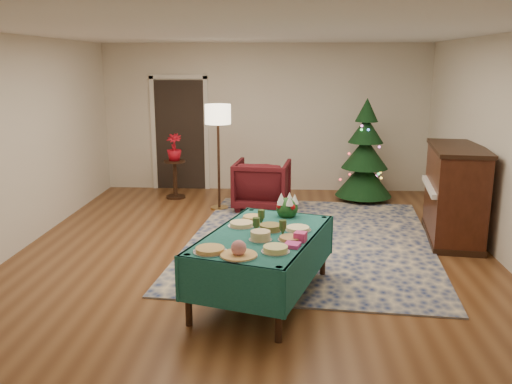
# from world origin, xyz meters

# --- Properties ---
(room_shell) EXTENTS (7.00, 7.00, 7.00)m
(room_shell) POSITION_xyz_m (0.00, 0.00, 1.35)
(room_shell) COLOR #593319
(room_shell) RESTS_ON ground
(doorway) EXTENTS (1.08, 0.04, 2.16)m
(doorway) POSITION_xyz_m (-1.60, 3.48, 1.10)
(doorway) COLOR black
(doorway) RESTS_ON ground
(rug) EXTENTS (3.58, 4.48, 0.02)m
(rug) POSITION_xyz_m (0.74, 0.45, 0.01)
(rug) COLOR navy
(rug) RESTS_ON ground
(buffet_table) EXTENTS (1.51, 2.00, 0.69)m
(buffet_table) POSITION_xyz_m (0.18, -1.40, 0.55)
(buffet_table) COLOR black
(buffet_table) RESTS_ON ground
(platter_0) EXTENTS (0.31, 0.31, 0.04)m
(platter_0) POSITION_xyz_m (-0.27, -1.97, 0.71)
(platter_0) COLOR silver
(platter_0) RESTS_ON buffet_table
(platter_1) EXTENTS (0.34, 0.34, 0.15)m
(platter_1) POSITION_xyz_m (-0.01, -2.06, 0.74)
(platter_1) COLOR silver
(platter_1) RESTS_ON buffet_table
(platter_2) EXTENTS (0.26, 0.26, 0.06)m
(platter_2) POSITION_xyz_m (0.32, -1.93, 0.72)
(platter_2) COLOR silver
(platter_2) RESTS_ON buffet_table
(platter_3) EXTENTS (0.23, 0.23, 0.09)m
(platter_3) POSITION_xyz_m (0.16, -1.61, 0.73)
(platter_3) COLOR silver
(platter_3) RESTS_ON buffet_table
(platter_4) EXTENTS (0.25, 0.25, 0.04)m
(platter_4) POSITION_xyz_m (0.45, -1.59, 0.71)
(platter_4) COLOR silver
(platter_4) RESTS_ON buffet_table
(platter_5) EXTENTS (0.28, 0.28, 0.05)m
(platter_5) POSITION_xyz_m (-0.06, -1.17, 0.71)
(platter_5) COLOR silver
(platter_5) RESTS_ON buffet_table
(platter_6) EXTENTS (0.26, 0.26, 0.07)m
(platter_6) POSITION_xyz_m (0.25, -1.30, 0.72)
(platter_6) COLOR silver
(platter_6) RESTS_ON buffet_table
(platter_7) EXTENTS (0.27, 0.27, 0.04)m
(platter_7) POSITION_xyz_m (0.53, -1.27, 0.71)
(platter_7) COLOR silver
(platter_7) RESTS_ON buffet_table
(platter_8) EXTENTS (0.25, 0.25, 0.04)m
(platter_8) POSITION_xyz_m (0.05, -0.89, 0.71)
(platter_8) COLOR silver
(platter_8) RESTS_ON buffet_table
(goblet_0) EXTENTS (0.07, 0.07, 0.16)m
(goblet_0) POSITION_xyz_m (0.15, -1.09, 0.77)
(goblet_0) COLOR #2D471E
(goblet_0) RESTS_ON buffet_table
(goblet_1) EXTENTS (0.07, 0.07, 0.16)m
(goblet_1) POSITION_xyz_m (0.38, -1.46, 0.77)
(goblet_1) COLOR #2D471E
(goblet_1) RESTS_ON buffet_table
(goblet_2) EXTENTS (0.07, 0.07, 0.16)m
(goblet_2) POSITION_xyz_m (0.11, -1.39, 0.77)
(goblet_2) COLOR #2D471E
(goblet_2) RESTS_ON buffet_table
(napkin_stack) EXTENTS (0.17, 0.17, 0.04)m
(napkin_stack) POSITION_xyz_m (0.47, -1.78, 0.71)
(napkin_stack) COLOR #D43A96
(napkin_stack) RESTS_ON buffet_table
(gift_box) EXTENTS (0.14, 0.14, 0.09)m
(gift_box) POSITION_xyz_m (0.55, -1.62, 0.73)
(gift_box) COLOR #DD3D84
(gift_box) RESTS_ON buffet_table
(centerpiece) EXTENTS (0.25, 0.25, 0.28)m
(centerpiece) POSITION_xyz_m (0.42, -0.76, 0.81)
(centerpiece) COLOR #1E4C1E
(centerpiece) RESTS_ON buffet_table
(armchair) EXTENTS (0.95, 0.90, 0.89)m
(armchair) POSITION_xyz_m (0.01, 2.08, 0.44)
(armchair) COLOR #440E13
(armchair) RESTS_ON ground
(floor_lamp) EXTENTS (0.41, 0.41, 1.71)m
(floor_lamp) POSITION_xyz_m (-0.69, 2.03, 1.45)
(floor_lamp) COLOR #A57F3F
(floor_lamp) RESTS_ON ground
(side_table) EXTENTS (0.38, 0.38, 0.68)m
(side_table) POSITION_xyz_m (-1.56, 2.73, 0.33)
(side_table) COLOR black
(side_table) RESTS_ON ground
(potted_plant) EXTENTS (0.26, 0.47, 0.26)m
(potted_plant) POSITION_xyz_m (-1.56, 2.73, 0.81)
(potted_plant) COLOR #AD0C19
(potted_plant) RESTS_ON side_table
(christmas_tree) EXTENTS (1.16, 1.16, 1.78)m
(christmas_tree) POSITION_xyz_m (1.75, 2.74, 0.80)
(christmas_tree) COLOR black
(christmas_tree) RESTS_ON ground
(piano) EXTENTS (0.88, 1.56, 1.28)m
(piano) POSITION_xyz_m (2.67, 0.66, 0.63)
(piano) COLOR black
(piano) RESTS_ON ground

